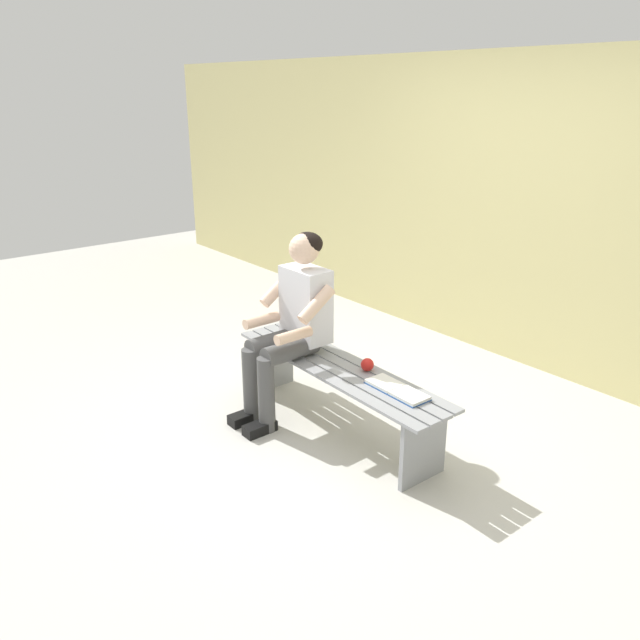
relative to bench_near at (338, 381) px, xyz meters
The scene contains 6 objects.
ground_plane 1.49m from the bench_near, 43.59° to the left, with size 10.00×7.00×0.04m, color beige.
brick_wall 2.20m from the bench_near, 75.72° to the right, with size 9.50×0.24×2.40m, color #D1C684.
bench_near is the anchor object (origin of this frame).
person_seated 0.51m from the bench_near, 15.71° to the left, with size 0.50×0.69×1.25m.
apple 0.24m from the bench_near, 151.04° to the right, with size 0.08×0.08×0.08m, color red.
book_open 0.51m from the bench_near, behind, with size 0.42×0.17×0.02m.
Camera 1 is at (-2.78, 2.43, 2.13)m, focal length 35.41 mm.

